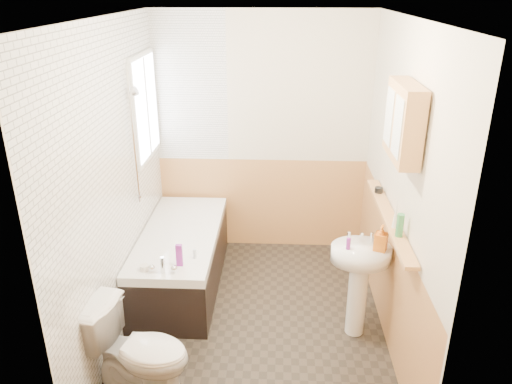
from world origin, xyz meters
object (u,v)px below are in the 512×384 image
toilet (139,352)px  sink (359,272)px  pine_shelf (389,217)px  bathtub (182,257)px  medicine_cabinet (404,122)px

toilet → sink: sink is taller
toilet → sink: (1.60, 0.75, 0.22)m
sink → pine_shelf: pine_shelf is taller
bathtub → pine_shelf: size_ratio=1.07×
pine_shelf → toilet: bearing=-155.7°
bathtub → sink: bearing=-22.1°
toilet → medicine_cabinet: 2.40m
bathtub → sink: 1.72m
bathtub → pine_shelf: 2.00m
sink → medicine_cabinet: size_ratio=1.60×
toilet → medicine_cabinet: size_ratio=1.27×
pine_shelf → sink: bearing=-163.5°
pine_shelf → medicine_cabinet: size_ratio=2.65×
bathtub → pine_shelf: pine_shelf is taller
toilet → pine_shelf: pine_shelf is taller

